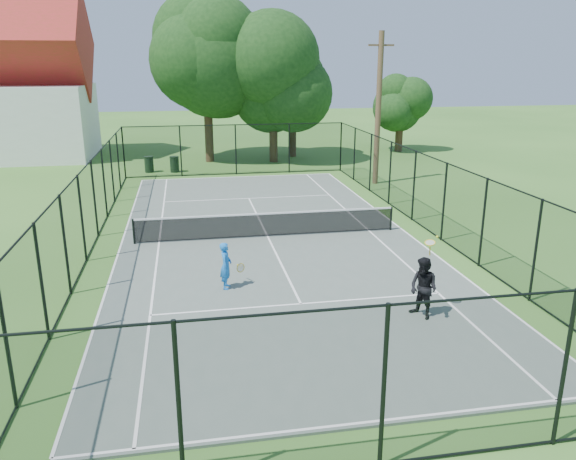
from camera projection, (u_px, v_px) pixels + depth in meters
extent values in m
plane|color=#366623|center=(268.00, 238.00, 21.73)|extent=(120.00, 120.00, 0.00)
cube|color=#526057|center=(268.00, 237.00, 21.72)|extent=(11.00, 24.00, 0.06)
cylinder|color=black|center=(134.00, 232.00, 20.71)|extent=(0.08, 0.08, 0.95)
cylinder|color=black|center=(391.00, 219.00, 22.43)|extent=(0.08, 0.08, 0.95)
cube|color=black|center=(268.00, 225.00, 21.57)|extent=(10.00, 0.03, 0.88)
cube|color=white|center=(267.00, 214.00, 21.45)|extent=(10.00, 0.05, 0.06)
cylinder|color=#332114|center=(209.00, 130.00, 37.69)|extent=(0.56, 0.56, 4.33)
sphere|color=black|center=(206.00, 66.00, 36.50)|extent=(7.82, 7.82, 7.82)
cylinder|color=#332114|center=(273.00, 135.00, 37.70)|extent=(0.56, 0.56, 3.63)
sphere|color=black|center=(273.00, 82.00, 36.70)|extent=(6.50, 6.50, 6.50)
cylinder|color=#332114|center=(292.00, 133.00, 39.94)|extent=(0.56, 0.56, 3.34)
sphere|color=black|center=(292.00, 90.00, 39.07)|extent=(5.30, 5.30, 5.30)
cylinder|color=#332114|center=(399.00, 136.00, 42.38)|extent=(0.56, 0.56, 2.30)
sphere|color=black|center=(401.00, 107.00, 41.75)|extent=(4.02, 4.02, 4.02)
cylinder|color=black|center=(149.00, 165.00, 34.47)|extent=(0.54, 0.54, 0.94)
cylinder|color=black|center=(149.00, 157.00, 34.33)|extent=(0.58, 0.58, 0.05)
cylinder|color=black|center=(174.00, 165.00, 34.52)|extent=(0.54, 0.54, 0.93)
cylinder|color=black|center=(174.00, 157.00, 34.38)|extent=(0.58, 0.58, 0.05)
cylinder|color=#4C3823|center=(378.00, 110.00, 30.31)|extent=(0.30, 0.30, 8.11)
cube|color=#4C3823|center=(381.00, 45.00, 29.35)|extent=(1.40, 0.10, 0.10)
imported|color=blue|center=(226.00, 266.00, 16.60)|extent=(0.44, 0.58, 1.42)
torus|color=gold|center=(241.00, 268.00, 16.86)|extent=(0.27, 0.18, 0.29)
cylinder|color=silver|center=(241.00, 268.00, 16.86)|extent=(0.23, 0.15, 0.25)
imported|color=black|center=(423.00, 288.00, 14.65)|extent=(0.92, 1.00, 1.65)
torus|color=gold|center=(430.00, 243.00, 14.70)|extent=(0.30, 0.28, 0.14)
cylinder|color=silver|center=(430.00, 243.00, 14.70)|extent=(0.26, 0.24, 0.11)
sphere|color=#CCE526|center=(437.00, 237.00, 14.83)|extent=(0.07, 0.07, 0.07)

